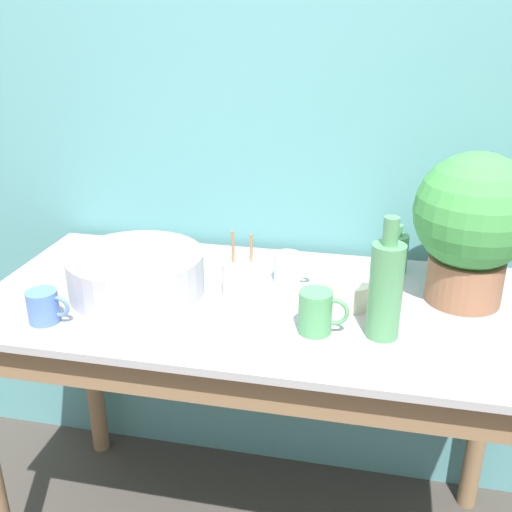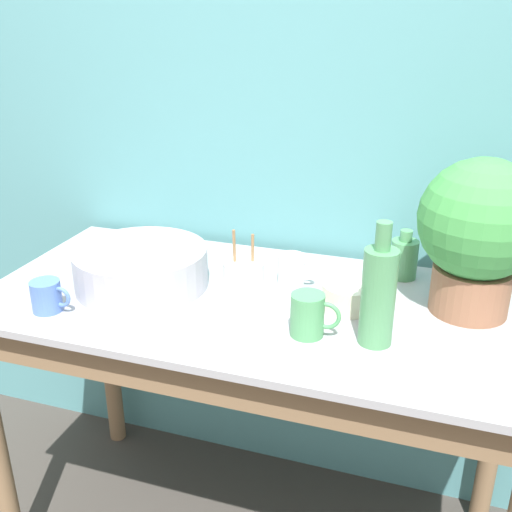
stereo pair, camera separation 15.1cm
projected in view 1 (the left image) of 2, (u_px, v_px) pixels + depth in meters
The scene contains 11 objects.
wall_back at pixel (284, 134), 1.78m from camera, with size 6.00×0.05×2.40m.
counter_table at pixel (254, 357), 1.60m from camera, with size 1.43×0.69×0.85m.
potted_plant at pixel (473, 222), 1.47m from camera, with size 0.29×0.29×0.39m.
bowl_wash_large at pixel (137, 273), 1.58m from camera, with size 0.36×0.36×0.11m.
bottle_tall at pixel (386, 288), 1.34m from camera, with size 0.08×0.08×0.29m.
bottle_short at pixel (395, 252), 1.70m from camera, with size 0.07×0.07×0.14m.
mug_green at pixel (316, 312), 1.38m from camera, with size 0.12×0.08×0.10m.
mug_white at pixel (288, 268), 1.63m from camera, with size 0.11×0.07×0.08m.
mug_blue at pixel (44, 307), 1.43m from camera, with size 0.11×0.07×0.08m.
bowl_small_cream at pixel (348, 291), 1.52m from camera, with size 0.13×0.13×0.06m.
utensil_cup at pixel (243, 279), 1.56m from camera, with size 0.11×0.11×0.18m.
Camera 1 is at (0.29, -1.02, 1.55)m, focal length 42.00 mm.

